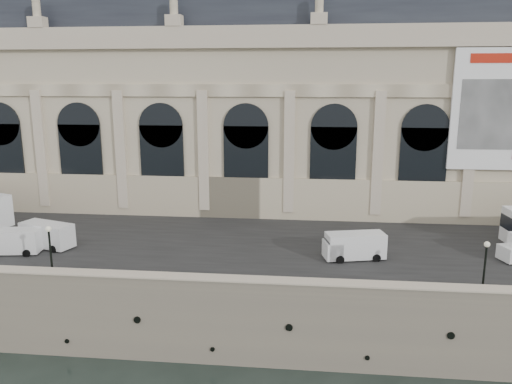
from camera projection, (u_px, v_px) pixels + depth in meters
The scene contains 10 objects.
ground at pixel (263, 368), 39.20m from camera, with size 260.00×260.00×0.00m, color black.
quay at pixel (285, 215), 72.52m from camera, with size 160.00×70.00×6.00m, color #786E5C.
street at pixel (275, 240), 51.47m from camera, with size 160.00×24.00×0.06m, color #2D2D2D.
parapet at pixel (264, 286), 38.34m from camera, with size 160.00×1.40×1.21m.
museum at pixel (239, 99), 65.46m from camera, with size 69.00×18.70×29.10m.
van_a at pixel (9, 241), 47.14m from camera, with size 5.56×2.78×2.37m.
van_b at pixel (45, 235), 49.05m from camera, with size 5.92×3.70×2.47m.
van_c at pixel (352, 246), 45.68m from camera, with size 5.85×3.27×2.46m.
lamp_left at pixel (51, 253), 40.86m from camera, with size 0.46×0.46×4.56m.
lamp_right at pixel (484, 269), 37.84m from camera, with size 0.44×0.44×4.28m.
Camera 1 is at (3.11, -35.11, 22.05)m, focal length 35.00 mm.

